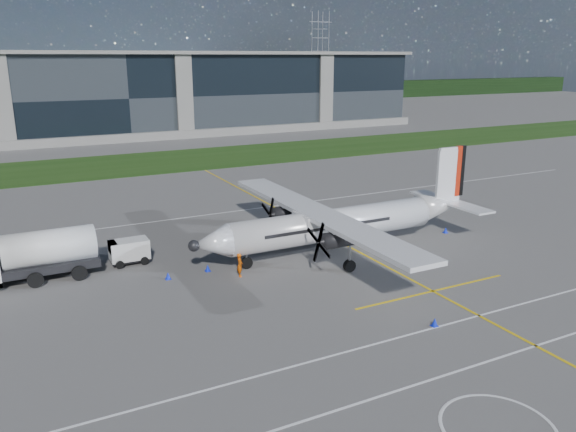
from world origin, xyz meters
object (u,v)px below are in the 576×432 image
safety_cone_nose_stbd (208,268)px  safety_cone_tail (446,230)px  baggage_tug (129,252)px  pylon_east (320,55)px  safety_cone_fwd (168,276)px  safety_cone_portwing (435,322)px  fuel_tanker_truck (19,259)px  turboprop_aircraft (343,205)px  ground_crew_person (240,263)px

safety_cone_nose_stbd → safety_cone_tail: (21.22, -0.77, 0.00)m
baggage_tug → safety_cone_nose_stbd: 6.19m
pylon_east → safety_cone_fwd: bearing=-123.5°
safety_cone_fwd → safety_cone_portwing: (11.49, -13.65, 0.00)m
fuel_tanker_truck → safety_cone_portwing: fuel_tanker_truck is taller
safety_cone_tail → baggage_tug: bearing=169.2°
safety_cone_fwd → safety_cone_tail: size_ratio=1.00×
turboprop_aircraft → baggage_tug: size_ratio=8.44×
ground_crew_person → safety_cone_tail: size_ratio=3.81×
turboprop_aircraft → safety_cone_fwd: 14.03m
safety_cone_portwing → ground_crew_person: bearing=120.1°
pylon_east → safety_cone_fwd: (-96.71, -146.18, -14.75)m
baggage_tug → safety_cone_tail: 26.25m
pylon_east → safety_cone_tail: size_ratio=60.00×
pylon_east → safety_cone_portwing: bearing=-118.1°
ground_crew_person → safety_cone_tail: bearing=-70.0°
fuel_tanker_truck → safety_cone_portwing: 26.95m
baggage_tug → safety_cone_tail: size_ratio=5.91×
ground_crew_person → safety_cone_fwd: ground_crew_person is taller
pylon_east → safety_cone_portwing: 181.74m
baggage_tug → ground_crew_person: (6.23, -6.06, 0.07)m
ground_crew_person → safety_cone_fwd: 4.95m
pylon_east → fuel_tanker_truck: (-105.63, -142.30, -13.29)m
fuel_tanker_truck → safety_cone_fwd: 9.84m
fuel_tanker_truck → baggage_tug: (7.27, 0.43, -0.82)m
ground_crew_person → safety_cone_portwing: (6.91, -11.91, -0.70)m
safety_cone_portwing → fuel_tanker_truck: bearing=139.3°
pylon_east → safety_cone_portwing: (-85.22, -159.84, -14.75)m
fuel_tanker_truck → safety_cone_portwing: (20.41, -17.54, -1.46)m
safety_cone_fwd → fuel_tanker_truck: bearing=156.5°
ground_crew_person → safety_cone_nose_stbd: bearing=57.8°
fuel_tanker_truck → ground_crew_person: bearing=-22.6°
ground_crew_person → turboprop_aircraft: bearing=-66.1°
turboprop_aircraft → safety_cone_portwing: size_ratio=49.86×
safety_cone_nose_stbd → turboprop_aircraft: bearing=-4.1°
pylon_east → turboprop_aircraft: (-83.14, -146.78, -11.26)m
fuel_tanker_truck → ground_crew_person: size_ratio=4.78×
pylon_east → safety_cone_fwd: size_ratio=60.00×
pylon_east → safety_cone_nose_stbd: (-93.81, -146.00, -14.75)m
pylon_east → turboprop_aircraft: size_ratio=1.20×
safety_cone_portwing → safety_cone_fwd: bearing=130.1°
fuel_tanker_truck → ground_crew_person: fuel_tanker_truck is taller
turboprop_aircraft → safety_cone_nose_stbd: bearing=175.9°
ground_crew_person → baggage_tug: bearing=62.5°
turboprop_aircraft → fuel_tanker_truck: 23.03m
baggage_tug → ground_crew_person: size_ratio=1.55×
safety_cone_tail → turboprop_aircraft: bearing=180.0°
baggage_tug → safety_cone_portwing: (13.14, -17.97, -0.64)m
pylon_east → safety_cone_portwing: pylon_east is taller
baggage_tug → safety_cone_nose_stbd: baggage_tug is taller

